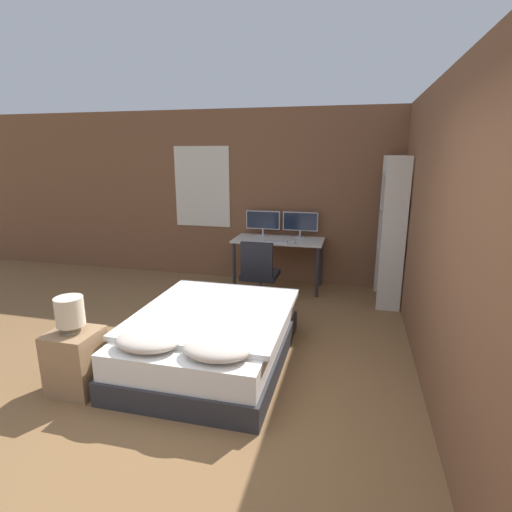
# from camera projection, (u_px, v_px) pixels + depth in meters

# --- Properties ---
(ground_plane) EXTENTS (20.00, 20.00, 0.00)m
(ground_plane) POSITION_uv_depth(u_px,v_px,m) (189.00, 442.00, 2.90)
(ground_plane) COLOR brown
(wall_back) EXTENTS (12.00, 0.08, 2.70)m
(wall_back) POSITION_uv_depth(u_px,v_px,m) (284.00, 198.00, 6.26)
(wall_back) COLOR brown
(wall_back) RESTS_ON ground_plane
(wall_side_right) EXTENTS (0.06, 12.00, 2.70)m
(wall_side_right) POSITION_uv_depth(u_px,v_px,m) (434.00, 232.00, 3.56)
(wall_side_right) COLOR brown
(wall_side_right) RESTS_ON ground_plane
(bed) EXTENTS (1.47, 1.93, 0.59)m
(bed) POSITION_uv_depth(u_px,v_px,m) (211.00, 338.00, 3.95)
(bed) COLOR #2D2D33
(bed) RESTS_ON ground_plane
(nightstand) EXTENTS (0.41, 0.39, 0.55)m
(nightstand) POSITION_uv_depth(u_px,v_px,m) (76.00, 361.00, 3.47)
(nightstand) COLOR #997551
(nightstand) RESTS_ON ground_plane
(bedside_lamp) EXTENTS (0.24, 0.24, 0.31)m
(bedside_lamp) POSITION_uv_depth(u_px,v_px,m) (70.00, 312.00, 3.36)
(bedside_lamp) COLOR gray
(bedside_lamp) RESTS_ON nightstand
(desk) EXTENTS (1.35, 0.65, 0.77)m
(desk) POSITION_uv_depth(u_px,v_px,m) (278.00, 246.00, 6.06)
(desk) COLOR beige
(desk) RESTS_ON ground_plane
(monitor_left) EXTENTS (0.54, 0.16, 0.39)m
(monitor_left) POSITION_uv_depth(u_px,v_px,m) (263.00, 221.00, 6.26)
(monitor_left) COLOR #B7B7BC
(monitor_left) RESTS_ON desk
(monitor_right) EXTENTS (0.54, 0.16, 0.39)m
(monitor_right) POSITION_uv_depth(u_px,v_px,m) (300.00, 223.00, 6.12)
(monitor_right) COLOR #B7B7BC
(monitor_right) RESTS_ON desk
(keyboard) EXTENTS (0.35, 0.13, 0.02)m
(keyboard) POSITION_uv_depth(u_px,v_px,m) (276.00, 242.00, 5.83)
(keyboard) COLOR #B7B7BC
(keyboard) RESTS_ON desk
(computer_mouse) EXTENTS (0.07, 0.05, 0.04)m
(computer_mouse) POSITION_uv_depth(u_px,v_px,m) (294.00, 242.00, 5.76)
(computer_mouse) COLOR #B7B7BC
(computer_mouse) RESTS_ON desk
(office_chair) EXTENTS (0.52, 0.52, 0.92)m
(office_chair) POSITION_uv_depth(u_px,v_px,m) (259.00, 279.00, 5.42)
(office_chair) COLOR black
(office_chair) RESTS_ON ground_plane
(bookshelf) EXTENTS (0.30, 0.77, 2.01)m
(bookshelf) POSITION_uv_depth(u_px,v_px,m) (392.00, 225.00, 5.32)
(bookshelf) COLOR beige
(bookshelf) RESTS_ON ground_plane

